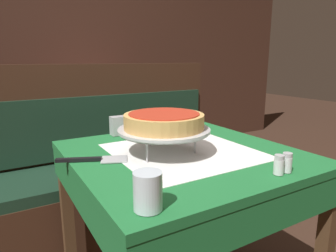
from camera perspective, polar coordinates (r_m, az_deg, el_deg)
The scene contains 12 objects.
dining_table_front at distance 1.23m, azimuth 2.87°, elevation -9.00°, with size 0.85×0.85×0.73m.
dining_table_rear at distance 2.91m, azimuth -12.78°, elevation 3.22°, with size 0.71×0.71×0.73m.
booth_bench at distance 1.95m, azimuth -12.39°, elevation -11.02°, with size 1.71×0.49×1.06m.
back_wall_panel at distance 3.27m, azimuth -20.01°, elevation 13.90°, with size 6.00×0.04×2.40m, color #3D2319.
pizza_pan_stand at distance 1.14m, azimuth -0.76°, elevation -0.95°, with size 0.35×0.35×0.10m.
deep_dish_pizza at distance 1.14m, azimuth -0.77°, elevation 1.01°, with size 0.30×0.30×0.06m.
pizza_server at distance 1.12m, azimuth -13.92°, elevation -6.20°, with size 0.25×0.15×0.01m.
water_glass_near at distance 0.74m, azimuth -3.87°, elevation -12.25°, with size 0.07×0.07×0.10m.
salt_shaker at distance 1.01m, azimuth 20.37°, elevation -6.95°, with size 0.03×0.03×0.06m.
pepper_shaker at distance 1.04m, azimuth 21.74°, elevation -6.50°, with size 0.03×0.03×0.06m.
napkin_holder at distance 1.46m, azimuth -8.94°, elevation 0.13°, with size 0.10×0.05×0.09m.
condiment_caddy at distance 2.93m, azimuth -13.09°, elevation 6.16°, with size 0.13×0.13×0.18m.
Camera 1 is at (-0.63, -0.95, 1.09)m, focal length 32.00 mm.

